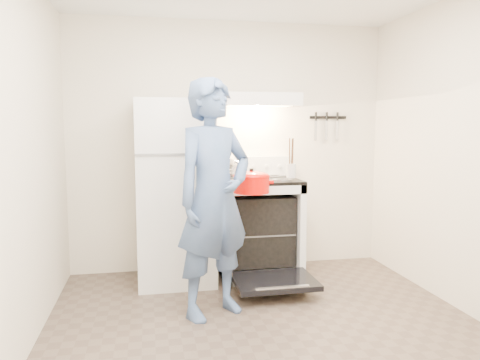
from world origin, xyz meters
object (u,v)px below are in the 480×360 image
object	(u,v)px
dutch_oven	(251,184)
refrigerator	(175,192)
tea_kettle	(225,162)
person	(214,199)
stove_body	(259,228)

from	to	relation	value
dutch_oven	refrigerator	bearing A→B (deg)	140.83
tea_kettle	person	size ratio (longest dim) A/B	0.17
refrigerator	dutch_oven	world-z (taller)	refrigerator
stove_body	person	distance (m)	1.15
tea_kettle	person	world-z (taller)	person
refrigerator	person	bearing A→B (deg)	-74.22
stove_body	person	world-z (taller)	person
tea_kettle	stove_body	bearing A→B (deg)	-36.25
tea_kettle	dutch_oven	world-z (taller)	tea_kettle
stove_body	dutch_oven	world-z (taller)	dutch_oven
refrigerator	stove_body	xyz separation A→B (m)	(0.81, 0.02, -0.39)
stove_body	tea_kettle	distance (m)	0.74
refrigerator	dutch_oven	xyz separation A→B (m)	(0.62, -0.50, 0.12)
refrigerator	person	xyz separation A→B (m)	(0.25, -0.87, 0.06)
stove_body	tea_kettle	xyz separation A→B (m)	(-0.30, 0.22, 0.64)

